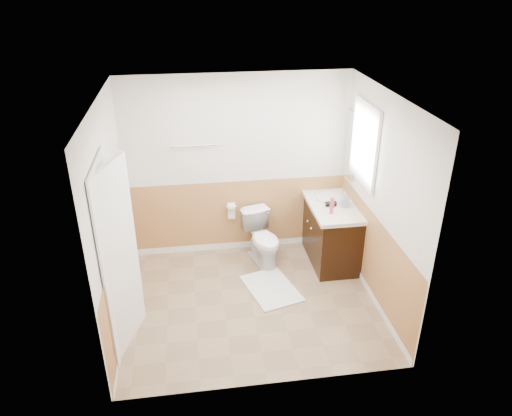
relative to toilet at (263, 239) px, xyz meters
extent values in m
plane|color=#8C7051|center=(-0.29, -0.89, -0.35)|extent=(3.00, 3.00, 0.00)
plane|color=white|center=(-0.29, -0.89, 2.15)|extent=(3.00, 3.00, 0.00)
plane|color=silver|center=(-0.29, 0.41, 0.90)|extent=(3.00, 0.00, 3.00)
plane|color=silver|center=(-0.29, -2.19, 0.90)|extent=(3.00, 0.00, 3.00)
plane|color=silver|center=(-1.79, -0.89, 0.90)|extent=(0.00, 3.00, 3.00)
plane|color=silver|center=(1.21, -0.89, 0.90)|extent=(0.00, 3.00, 3.00)
plane|color=tan|center=(-0.29, 0.40, 0.15)|extent=(3.00, 0.00, 3.00)
plane|color=tan|center=(-0.29, -2.17, 0.15)|extent=(3.00, 0.00, 3.00)
plane|color=tan|center=(-1.78, -0.89, 0.15)|extent=(0.00, 2.60, 2.60)
plane|color=tan|center=(1.20, -0.89, 0.15)|extent=(0.00, 2.60, 2.60)
imported|color=white|center=(0.00, 0.00, 0.00)|extent=(0.57, 0.77, 0.71)
cube|color=white|center=(0.00, -0.66, -0.34)|extent=(0.75, 0.92, 0.02)
cube|color=black|center=(0.92, -0.05, 0.05)|extent=(0.55, 1.10, 0.80)
sphere|color=silver|center=(0.62, -0.15, 0.20)|extent=(0.03, 0.03, 0.03)
sphere|color=white|center=(0.62, 0.05, 0.20)|extent=(0.03, 0.03, 0.03)
cube|color=silver|center=(0.91, -0.05, 0.47)|extent=(0.60, 1.15, 0.05)
cylinder|color=silver|center=(0.92, 0.10, 0.51)|extent=(0.36, 0.36, 0.02)
cylinder|color=silver|center=(1.10, 0.10, 0.57)|extent=(0.02, 0.02, 0.14)
cylinder|color=#D23654|center=(0.82, -0.33, 0.61)|extent=(0.05, 0.05, 0.22)
imported|color=#9AA4AE|center=(1.04, -0.17, 0.60)|extent=(0.10, 0.10, 0.20)
cylinder|color=black|center=(0.87, -0.13, 0.53)|extent=(0.14, 0.07, 0.07)
cylinder|color=black|center=(0.84, -0.13, 0.50)|extent=(0.03, 0.03, 0.07)
cube|color=silver|center=(1.18, 0.21, 1.20)|extent=(0.02, 0.35, 0.90)
cube|color=white|center=(1.18, -0.30, 1.40)|extent=(0.04, 0.80, 1.00)
cube|color=white|center=(1.19, -0.30, 1.40)|extent=(0.01, 0.70, 0.90)
cube|color=white|center=(-1.69, -1.34, 0.67)|extent=(0.29, 0.78, 2.04)
cube|color=white|center=(-1.77, -1.34, 0.68)|extent=(0.02, 0.92, 2.10)
sphere|color=silver|center=(-1.63, -1.01, 0.60)|extent=(0.06, 0.06, 0.06)
cylinder|color=silver|center=(-0.84, 0.36, 1.25)|extent=(0.62, 0.02, 0.02)
cylinder|color=silver|center=(-0.39, 0.34, 0.35)|extent=(0.14, 0.02, 0.02)
cylinder|color=white|center=(-0.39, 0.34, 0.35)|extent=(0.10, 0.11, 0.11)
cube|color=white|center=(-0.39, 0.34, 0.24)|extent=(0.10, 0.01, 0.16)
camera|label=1|loc=(-0.92, -5.60, 3.32)|focal=33.97mm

